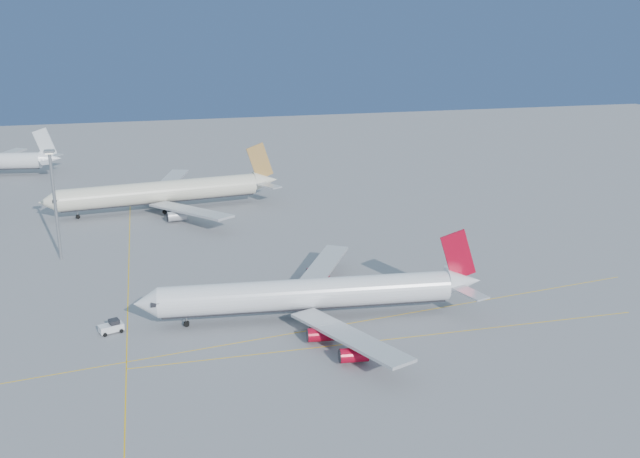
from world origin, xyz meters
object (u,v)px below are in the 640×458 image
Objects in this scene: pushback_tug at (112,327)px; airliner_virgin at (314,294)px; airliner_etihad at (165,192)px; light_mast at (54,196)px.

airliner_virgin is at bearing -23.07° from pushback_tug.
airliner_etihad is at bearing 110.86° from airliner_virgin.
airliner_virgin is 14.12× the size of pushback_tug.
airliner_etihad is (-23.03, 80.77, 0.54)m from airliner_virgin.
pushback_tug is at bearing -106.65° from airliner_etihad.
airliner_etihad is 14.71× the size of pushback_tug.
pushback_tug is (-35.41, 2.67, -3.64)m from airliner_virgin.
airliner_virgin is 83.99m from airliner_etihad.
pushback_tug is (-12.38, -78.10, -4.18)m from airliner_etihad.
pushback_tug is at bearing -73.87° from light_mast.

